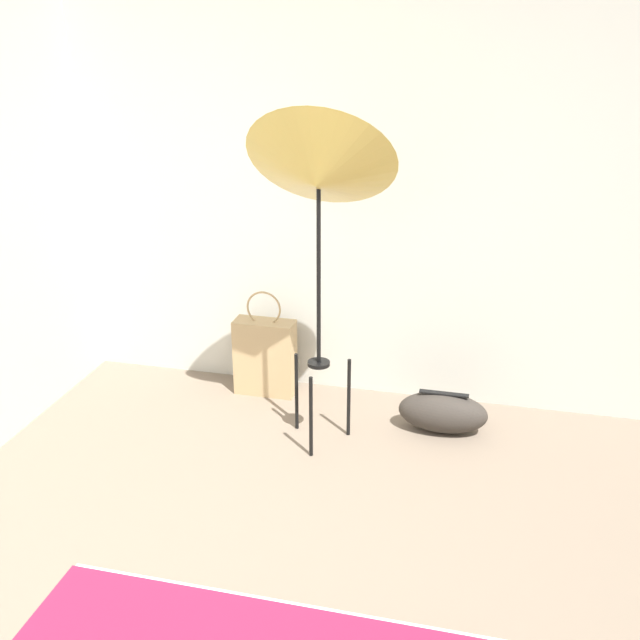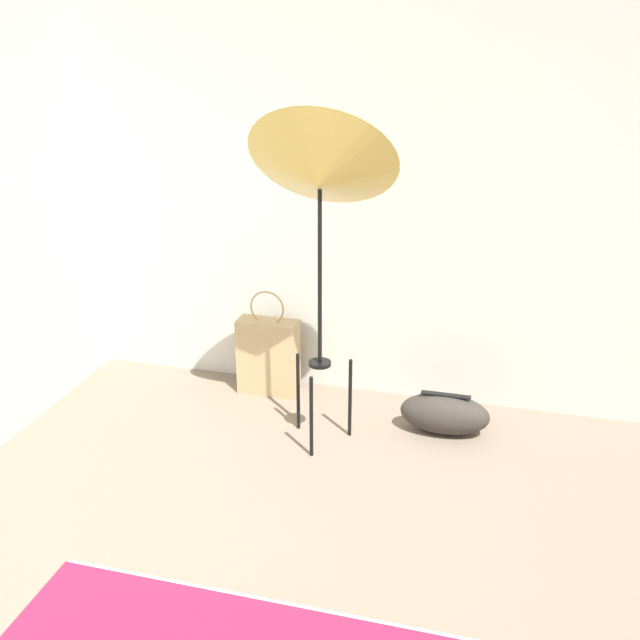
% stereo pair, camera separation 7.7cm
% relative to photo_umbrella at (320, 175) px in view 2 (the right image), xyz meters
% --- Properties ---
extents(wall_back, '(8.00, 0.05, 2.60)m').
position_rel_photo_umbrella_xyz_m(wall_back, '(0.01, 0.67, -0.16)').
color(wall_back, beige).
rests_on(wall_back, ground_plane).
extents(photo_umbrella, '(0.75, 0.63, 1.80)m').
position_rel_photo_umbrella_xyz_m(photo_umbrella, '(0.00, 0.00, 0.00)').
color(photo_umbrella, black).
rests_on(photo_umbrella, ground_plane).
extents(tote_bag, '(0.37, 0.15, 0.66)m').
position_rel_photo_umbrella_xyz_m(tote_bag, '(-0.45, 0.47, -1.21)').
color(tote_bag, tan).
rests_on(tote_bag, ground_plane).
extents(duffel_bag, '(0.49, 0.23, 0.24)m').
position_rel_photo_umbrella_xyz_m(duffel_bag, '(0.65, 0.25, -1.34)').
color(duffel_bag, '#332D28').
rests_on(duffel_bag, ground_plane).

